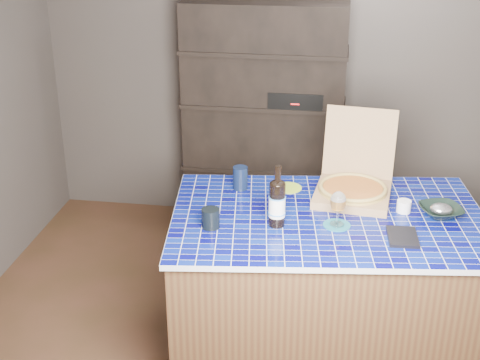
% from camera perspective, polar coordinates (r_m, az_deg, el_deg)
% --- Properties ---
extents(room, '(3.50, 3.50, 3.50)m').
position_cam_1_polar(room, '(3.60, -0.77, 2.53)').
color(room, brown).
rests_on(room, ground).
extents(shelving_unit, '(1.20, 0.41, 1.80)m').
position_cam_1_polar(shelving_unit, '(5.14, 2.08, 5.11)').
color(shelving_unit, black).
rests_on(shelving_unit, floor).
extents(kitchen_island, '(1.81, 1.27, 0.93)m').
position_cam_1_polar(kitchen_island, '(3.87, 7.20, -9.16)').
color(kitchen_island, '#48321C').
rests_on(kitchen_island, floor).
extents(pizza_box, '(0.47, 0.55, 0.45)m').
position_cam_1_polar(pizza_box, '(3.85, 9.64, -0.52)').
color(pizza_box, '#91684B').
rests_on(pizza_box, kitchen_island).
extents(mead_bottle, '(0.09, 0.09, 0.34)m').
position_cam_1_polar(mead_bottle, '(3.46, 3.18, -1.91)').
color(mead_bottle, black).
rests_on(mead_bottle, kitchen_island).
extents(teal_trivet, '(0.14, 0.14, 0.01)m').
position_cam_1_polar(teal_trivet, '(3.54, 8.25, -3.83)').
color(teal_trivet, '#166173').
rests_on(teal_trivet, kitchen_island).
extents(wine_glass, '(0.08, 0.08, 0.19)m').
position_cam_1_polar(wine_glass, '(3.48, 8.38, -1.91)').
color(wine_glass, white).
rests_on(wine_glass, teal_trivet).
extents(tumbler, '(0.09, 0.09, 0.11)m').
position_cam_1_polar(tumbler, '(3.47, -2.52, -3.28)').
color(tumbler, black).
rests_on(tumbler, kitchen_island).
extents(dvd_case, '(0.16, 0.21, 0.02)m').
position_cam_1_polar(dvd_case, '(3.48, 13.70, -4.73)').
color(dvd_case, black).
rests_on(dvd_case, kitchen_island).
extents(bowl, '(0.28, 0.28, 0.05)m').
position_cam_1_polar(bowl, '(3.76, 16.76, -2.56)').
color(bowl, black).
rests_on(bowl, kitchen_island).
extents(foil_contents, '(0.12, 0.10, 0.06)m').
position_cam_1_polar(foil_contents, '(3.75, 16.79, -2.38)').
color(foil_contents, silver).
rests_on(foil_contents, bowl).
extents(white_jar, '(0.08, 0.08, 0.07)m').
position_cam_1_polar(white_jar, '(3.75, 13.81, -2.19)').
color(white_jar, white).
rests_on(white_jar, kitchen_island).
extents(navy_cup, '(0.09, 0.09, 0.14)m').
position_cam_1_polar(navy_cup, '(3.90, 0.03, 0.18)').
color(navy_cup, black).
rests_on(navy_cup, kitchen_island).
extents(green_trivet, '(0.16, 0.16, 0.01)m').
position_cam_1_polar(green_trivet, '(3.94, 4.13, -0.66)').
color(green_trivet, '#A4CA2B').
rests_on(green_trivet, kitchen_island).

